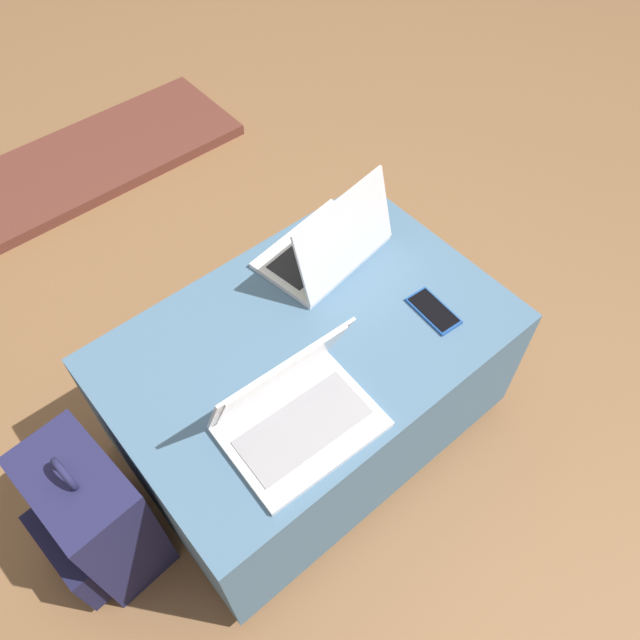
{
  "coord_description": "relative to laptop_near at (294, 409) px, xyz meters",
  "views": [
    {
      "loc": [
        -0.56,
        -0.7,
        1.75
      ],
      "look_at": [
        0.02,
        -0.02,
        0.56
      ],
      "focal_mm": 35.0,
      "sensor_mm": 36.0,
      "label": 1
    }
  ],
  "objects": [
    {
      "name": "ottoman",
      "position": [
        0.17,
        0.16,
        -0.29
      ],
      "size": [
        1.01,
        0.67,
        0.48
      ],
      "color": "#2A3D4E",
      "rests_on": "ground_plane"
    },
    {
      "name": "ground_plane",
      "position": [
        0.17,
        0.16,
        -0.53
      ],
      "size": [
        14.0,
        14.0,
        0.0
      ],
      "primitive_type": "plane",
      "color": "olive"
    },
    {
      "name": "cell_phone",
      "position": [
        0.47,
        0.01,
        -0.05
      ],
      "size": [
        0.08,
        0.15,
        0.01
      ],
      "rotation": [
        0.0,
        0.0,
        6.21
      ],
      "color": "#1E4C9E",
      "rests_on": "ottoman"
    },
    {
      "name": "laptop_near",
      "position": [
        0.0,
        0.0,
        0.0
      ],
      "size": [
        0.35,
        0.26,
        0.25
      ],
      "rotation": [
        0.0,
        0.0,
        -0.04
      ],
      "color": "silver",
      "rests_on": "ottoman"
    },
    {
      "name": "backpack",
      "position": [
        -0.47,
        0.22,
        -0.31
      ],
      "size": [
        0.26,
        0.32,
        0.51
      ],
      "rotation": [
        0.0,
        0.0,
        -1.49
      ],
      "color": "#23234C",
      "rests_on": "ground_plane"
    },
    {
      "name": "laptop_far",
      "position": [
        0.39,
        0.33,
        -0.0
      ],
      "size": [
        0.37,
        0.27,
        0.23
      ],
      "rotation": [
        0.0,
        0.0,
        3.29
      ],
      "color": "silver",
      "rests_on": "ottoman"
    },
    {
      "name": "fireplace_hearth",
      "position": [
        0.17,
        1.72,
        -0.51
      ],
      "size": [
        1.4,
        0.5,
        0.04
      ],
      "color": "brown",
      "rests_on": "ground_plane"
    }
  ]
}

